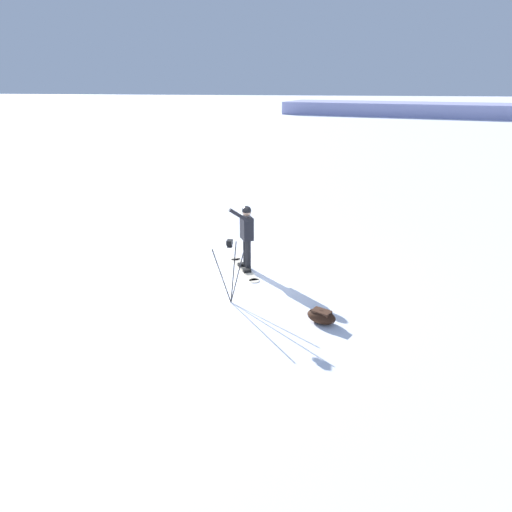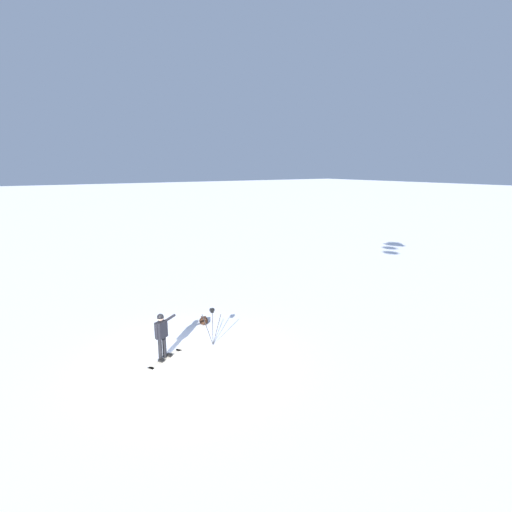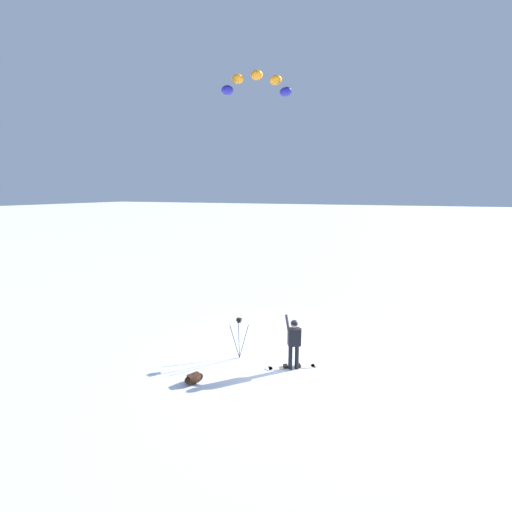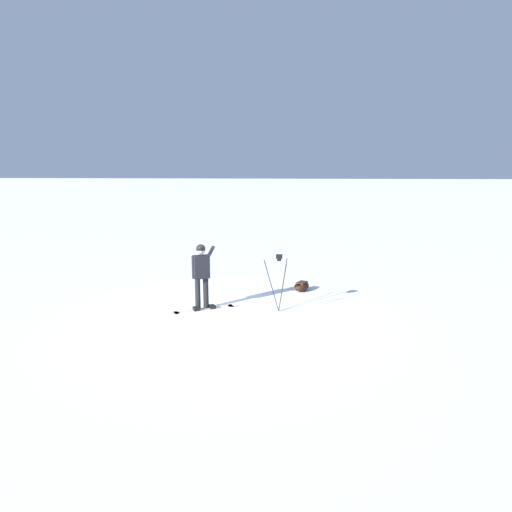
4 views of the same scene
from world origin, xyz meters
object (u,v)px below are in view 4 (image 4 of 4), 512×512
Objects in this scene: snowboarder at (201,270)px; camera_tripod at (279,272)px; snowboard at (204,309)px; gear_bag_large at (302,286)px.

snowboarder is 1.17× the size of camera_tripod.
snowboarder is 1.04m from snowboard.
snowboard is (-0.05, -0.07, -1.04)m from snowboarder.
gear_bag_large is 0.49× the size of camera_tripod.
camera_tripod is (0.07, -1.95, 1.03)m from snowboard.
snowboard is 2.24× the size of gear_bag_large.
snowboard is 1.10× the size of camera_tripod.
snowboarder is at bearing 90.50° from camera_tripod.
gear_bag_large is at bearing -16.17° from camera_tripod.
gear_bag_large is (2.12, -2.54, 0.13)m from snowboard.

